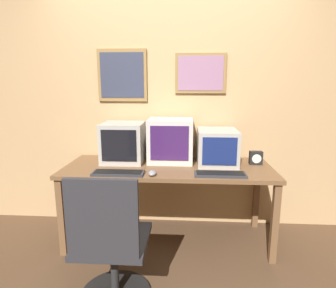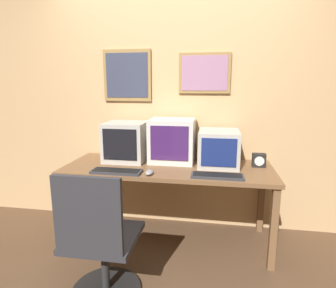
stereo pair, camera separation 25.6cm
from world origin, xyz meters
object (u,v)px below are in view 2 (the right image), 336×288
desk_clock (259,160)px  office_chair (100,247)px  keyboard_side (217,176)px  monitor_center (172,140)px  monitor_right (219,148)px  monitor_left (126,141)px  keyboard_main (116,171)px  mouse_near_keyboard (149,172)px

desk_clock → office_chair: bearing=-140.0°
keyboard_side → monitor_center: bearing=136.0°
monitor_right → office_chair: (-0.79, -0.97, -0.50)m
monitor_left → office_chair: bearing=-83.2°
monitor_center → office_chair: size_ratio=0.45×
monitor_left → keyboard_main: monitor_left is taller
keyboard_side → mouse_near_keyboard: size_ratio=3.71×
office_chair → keyboard_main: bearing=97.6°
keyboard_main → desk_clock: 1.29m
keyboard_side → mouse_near_keyboard: mouse_near_keyboard is taller
monitor_left → desk_clock: bearing=-1.3°
monitor_center → keyboard_main: size_ratio=0.98×
monitor_right → desk_clock: 0.38m
keyboard_main → keyboard_side: (0.85, 0.02, 0.00)m
mouse_near_keyboard → desk_clock: (0.94, 0.39, 0.04)m
monitor_left → keyboard_side: (0.90, -0.40, -0.18)m
monitor_left → keyboard_main: bearing=-84.3°
monitor_left → office_chair: 1.14m
keyboard_main → office_chair: bearing=-82.4°
monitor_right → monitor_left: bearing=178.5°
monitor_left → monitor_center: 0.46m
desk_clock → keyboard_side: bearing=-135.5°
monitor_center → mouse_near_keyboard: monitor_center is taller
monitor_right → keyboard_main: bearing=-155.5°
desk_clock → office_chair: office_chair is taller
keyboard_side → desk_clock: 0.53m
keyboard_main → keyboard_side: bearing=1.3°
monitor_center → keyboard_side: monitor_center is taller
monitor_center → monitor_right: size_ratio=0.99×
monitor_center → mouse_near_keyboard: size_ratio=3.71×
keyboard_side → mouse_near_keyboard: (-0.56, -0.02, 0.01)m
monitor_right → desk_clock: monitor_right is taller
keyboard_main → keyboard_side: 0.85m
monitor_left → keyboard_side: 1.00m
monitor_right → office_chair: bearing=-128.9°
monitor_center → office_chair: 1.21m
keyboard_side → desk_clock: bearing=44.5°
desk_clock → office_chair: (-1.15, -0.97, -0.40)m
monitor_left → mouse_near_keyboard: (0.33, -0.42, -0.17)m
monitor_center → office_chair: (-0.34, -1.02, -0.55)m
monitor_center → desk_clock: size_ratio=3.41×
keyboard_main → mouse_near_keyboard: bearing=-1.0°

